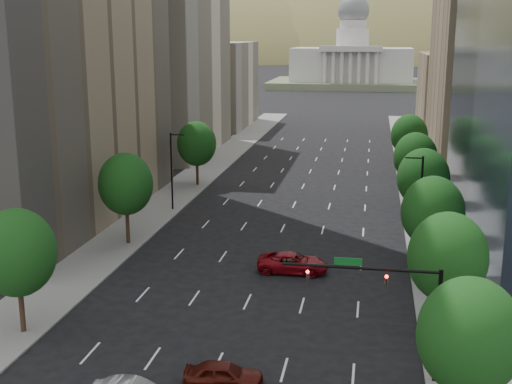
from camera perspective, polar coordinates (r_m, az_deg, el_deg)
The scene contains 22 objects.
sidewalk_left at distance 73.77m, azimuth -9.72°, elevation -2.40°, with size 6.00×200.00×0.15m, color slate.
sidewalk_right at distance 69.93m, azimuth 15.01°, elevation -3.56°, with size 6.00×200.00×0.15m, color slate.
midrise_cream_left at distance 114.88m, azimuth -7.33°, elevation 12.08°, with size 14.00×30.00×35.00m, color beige.
filler_left at distance 147.11m, azimuth -3.39°, elevation 9.11°, with size 14.00×26.00×18.00m, color beige.
parking_tan_right at distance 108.05m, azimuth 18.86°, elevation 10.08°, with size 14.00×30.00×30.00m, color #8C7759.
filler_right at distance 141.16m, azimuth 16.68°, elevation 8.00°, with size 14.00×26.00×16.00m, color #8C7759.
tree_right_0 at distance 35.26m, azimuth 17.73°, elevation -11.61°, with size 5.20×5.20×8.39m.
tree_right_1 at distance 45.30m, azimuth 16.00°, elevation -5.37°, with size 5.20×5.20×8.75m.
tree_right_2 at distance 56.80m, azimuth 14.82°, elevation -1.66°, with size 5.20×5.20×8.61m.
tree_right_3 at distance 68.38m, azimuth 14.06°, elevation 1.15°, with size 5.20×5.20×8.89m.
tree_right_4 at distance 82.17m, azimuth 13.41°, elevation 2.89°, with size 5.20×5.20×8.46m.
tree_right_5 at distance 97.89m, azimuth 12.92°, elevation 4.73°, with size 5.20×5.20×8.75m.
tree_left_0 at distance 47.18m, azimuth -19.69°, elevation -4.89°, with size 5.20×5.20×8.75m.
tree_left_1 at distance 64.57m, azimuth -11.04°, elevation 0.66°, with size 5.20×5.20×8.97m.
tree_left_2 at distance 88.92m, azimuth -5.07°, elevation 4.13°, with size 5.20×5.20×8.68m.
streetlight_rn at distance 63.70m, azimuth 13.79°, elevation -0.68°, with size 1.70×0.20×9.00m.
streetlight_ln at distance 76.63m, azimuth -7.16°, elevation 1.95°, with size 1.70×0.20×9.00m.
traffic_signal at distance 39.61m, azimuth 11.75°, elevation -8.75°, with size 9.12×0.40×7.38m.
capitol at distance 256.84m, azimuth 8.15°, elevation 10.73°, with size 60.00×40.00×35.20m.
foothills at distance 609.41m, azimuth 12.50°, elevation 7.65°, with size 720.00×413.00×263.00m.
car_maroon at distance 39.87m, azimuth -2.79°, elevation -15.29°, with size 1.85×4.60×1.57m, color #44110B.
car_red_far at distance 57.41m, azimuth 3.15°, elevation -6.04°, with size 2.77×6.02×1.67m, color maroon.
Camera 1 is at (8.92, -6.73, 19.91)m, focal length 46.97 mm.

